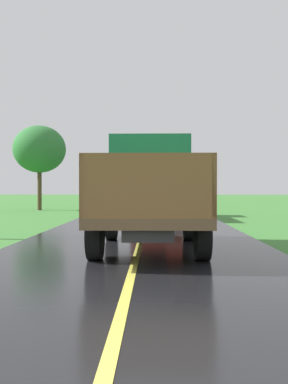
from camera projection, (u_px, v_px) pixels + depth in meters
name	position (u px, v px, depth m)	size (l,w,h in m)	color
banana_truck_near	(149.00, 189.00, 11.12)	(2.38, 5.82, 2.80)	#2D2D30
banana_truck_far	(156.00, 189.00, 22.96)	(2.38, 5.81, 2.80)	#2D2D30
roadside_tree_near_left	(39.00, 149.00, 30.05)	(3.54, 3.54, 5.73)	#4C3823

